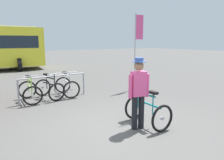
% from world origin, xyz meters
% --- Properties ---
extents(ground_plane, '(80.00, 80.00, 0.00)m').
position_xyz_m(ground_plane, '(0.00, 0.00, 0.00)').
color(ground_plane, '#514F4C').
extents(bike_rack_rail, '(2.51, 0.20, 0.88)m').
position_xyz_m(bike_rack_rail, '(-0.59, 3.49, 0.64)').
color(bike_rack_rail, '#99999E').
rests_on(bike_rack_rail, ground).
extents(racked_bike_lime, '(0.72, 1.14, 0.97)m').
position_xyz_m(racked_bike_lime, '(-1.40, 3.62, 0.37)').
color(racked_bike_lime, black).
rests_on(racked_bike_lime, ground).
extents(racked_bike_black, '(0.86, 1.21, 0.97)m').
position_xyz_m(racked_bike_black, '(-0.71, 3.67, 0.37)').
color(racked_bike_black, black).
rests_on(racked_bike_black, ground).
extents(racked_bike_white, '(0.73, 1.14, 0.97)m').
position_xyz_m(racked_bike_white, '(-0.01, 3.71, 0.37)').
color(racked_bike_white, black).
rests_on(racked_bike_white, ground).
extents(featured_bicycle, '(0.69, 1.22, 1.09)m').
position_xyz_m(featured_bicycle, '(0.53, -0.06, 0.49)').
color(featured_bicycle, black).
rests_on(featured_bicycle, ground).
extents(person_with_featured_bike, '(0.52, 0.32, 1.72)m').
position_xyz_m(person_with_featured_bike, '(0.18, -0.23, 0.95)').
color(person_with_featured_bike, black).
rests_on(person_with_featured_bike, ground).
extents(banner_flag, '(0.45, 0.05, 3.20)m').
position_xyz_m(banner_flag, '(2.94, 3.04, 2.23)').
color(banner_flag, '#B2B2B7').
rests_on(banner_flag, ground).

